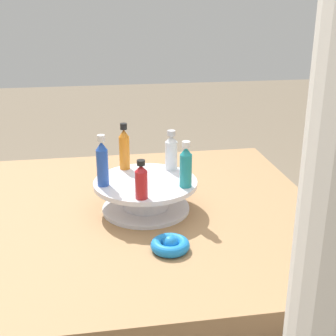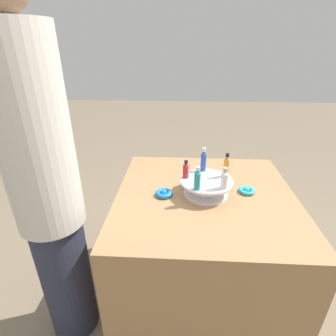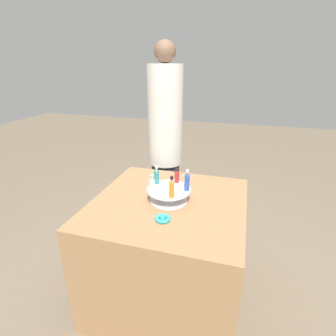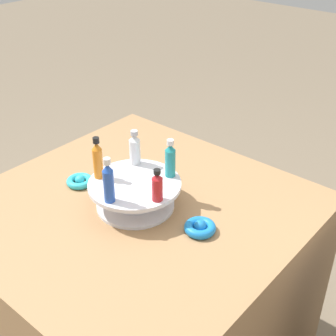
{
  "view_description": "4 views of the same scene",
  "coord_description": "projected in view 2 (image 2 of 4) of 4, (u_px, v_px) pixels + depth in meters",
  "views": [
    {
      "loc": [
        1.14,
        -0.13,
        1.29
      ],
      "look_at": [
        0.12,
        0.04,
        0.91
      ],
      "focal_mm": 50.0,
      "sensor_mm": 36.0,
      "label": 1
    },
    {
      "loc": [
        0.13,
        1.2,
        1.48
      ],
      "look_at": [
        0.2,
        0.07,
        0.93
      ],
      "focal_mm": 28.0,
      "sensor_mm": 36.0,
      "label": 2
    },
    {
      "loc": [
        -1.39,
        -0.4,
        1.55
      ],
      "look_at": [
        0.13,
        0.04,
        0.91
      ],
      "focal_mm": 28.0,
      "sensor_mm": 36.0,
      "label": 3
    },
    {
      "loc": [
        0.81,
        -0.81,
        1.57
      ],
      "look_at": [
        0.1,
        0.03,
        0.91
      ],
      "focal_mm": 50.0,
      "sensor_mm": 36.0,
      "label": 4
    }
  ],
  "objects": [
    {
      "name": "ribbon_bow_blue",
      "position": [
        164.0,
        193.0,
        1.37
      ],
      "size": [
        0.09,
        0.09,
        0.04
      ],
      "color": "blue",
      "rests_on": "party_table"
    },
    {
      "name": "person_figure",
      "position": [
        47.0,
        194.0,
        1.16
      ],
      "size": [
        0.29,
        0.29,
        1.72
      ],
      "rotation": [
        0.0,
        0.0,
        -2.82
      ],
      "color": "#282D42",
      "rests_on": "ground_plane"
    },
    {
      "name": "bottle_orange",
      "position": [
        226.0,
        166.0,
        1.36
      ],
      "size": [
        0.03,
        0.03,
        0.13
      ],
      "color": "orange",
      "rests_on": "display_stand"
    },
    {
      "name": "party_table",
      "position": [
        202.0,
        248.0,
        1.55
      ],
      "size": [
        0.94,
        0.94,
        0.75
      ],
      "color": "#9E754C",
      "rests_on": "ground_plane"
    },
    {
      "name": "bottle_teal",
      "position": [
        197.0,
        179.0,
        1.24
      ],
      "size": [
        0.03,
        0.03,
        0.12
      ],
      "color": "teal",
      "rests_on": "display_stand"
    },
    {
      "name": "display_stand",
      "position": [
        206.0,
        186.0,
        1.37
      ],
      "size": [
        0.27,
        0.27,
        0.08
      ],
      "color": "silver",
      "rests_on": "party_table"
    },
    {
      "name": "ribbon_bow_teal",
      "position": [
        247.0,
        190.0,
        1.4
      ],
      "size": [
        0.09,
        0.09,
        0.03
      ],
      "color": "#2DB7CC",
      "rests_on": "party_table"
    },
    {
      "name": "bottle_clear",
      "position": [
        224.0,
        179.0,
        1.25
      ],
      "size": [
        0.03,
        0.03,
        0.11
      ],
      "color": "silver",
      "rests_on": "display_stand"
    },
    {
      "name": "bottle_blue",
      "position": [
        204.0,
        160.0,
        1.42
      ],
      "size": [
        0.03,
        0.03,
        0.13
      ],
      "color": "#234CAD",
      "rests_on": "display_stand"
    },
    {
      "name": "ground_plane",
      "position": [
        198.0,
        291.0,
        1.71
      ],
      "size": [
        12.0,
        12.0,
        0.0
      ],
      "primitive_type": "plane",
      "color": "#756651"
    },
    {
      "name": "bottle_red",
      "position": [
        186.0,
        170.0,
        1.36
      ],
      "size": [
        0.03,
        0.03,
        0.1
      ],
      "color": "#B21E23",
      "rests_on": "display_stand"
    }
  ]
}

